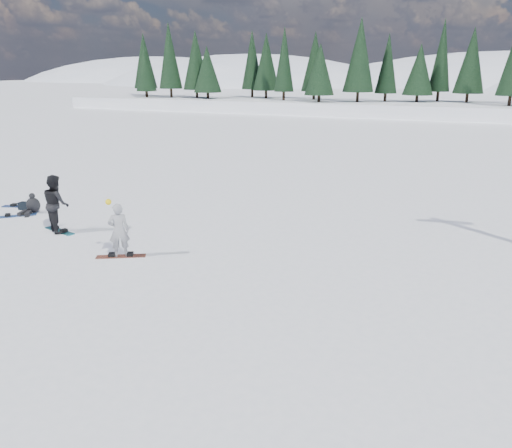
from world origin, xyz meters
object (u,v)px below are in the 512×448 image
Objects in this scene: snowboarder_man at (56,204)px; snowboard_loose_a at (16,216)px; snowboard_loose_c at (20,207)px; snowboarder_woman at (119,230)px; seated_rider at (32,205)px; gear_bag at (25,206)px.

snowboarder_man reaches higher than snowboard_loose_a.
snowboard_loose_a is (-2.97, 0.78, -1.00)m from snowboarder_man.
snowboard_loose_c is (-3.95, 1.88, -1.00)m from snowboarder_man.
snowboarder_woman is at bearing -59.59° from snowboard_loose_a.
snowboard_loose_c is at bearing -59.02° from snowboarder_woman.
seated_rider is 0.76m from gear_bag.
gear_bag is 0.59m from snowboard_loose_c.
snowboard_loose_a is at bearing -63.06° from gear_bag.
snowboarder_woman is 6.94m from snowboard_loose_a.
snowboarder_woman is 1.23× the size of snowboard_loose_c.
snowboarder_woman is 7.64m from gear_bag.
seated_rider reaches higher than snowboard_loose_c.
seated_rider reaches higher than gear_bag.
snowboarder_woman is at bearing -46.92° from seated_rider.
snowboarder_woman is 3.82m from snowboarder_man.
snowboarder_woman reaches higher than gear_bag.
snowboarder_man is 1.95× the size of seated_rider.
snowboarder_man is 4.53× the size of gear_bag.
snowboarder_man is 3.90m from gear_bag.
snowboard_loose_c is 1.00× the size of snowboard_loose_a.
snowboarder_man reaches higher than snowboard_loose_c.
seated_rider is at bearing -37.98° from snowboard_loose_c.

